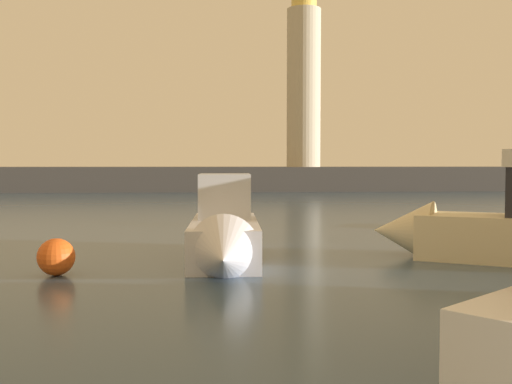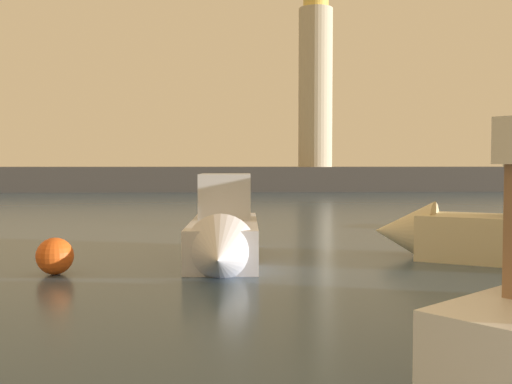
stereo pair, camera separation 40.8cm
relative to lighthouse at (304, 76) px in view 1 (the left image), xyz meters
name	(u,v)px [view 1 (the left image)]	position (x,y,z in m)	size (l,w,h in m)	color
ground_plane	(261,217)	(-5.76, -25.66, -9.92)	(220.00, 220.00, 0.00)	#384C60
breakwater	(238,179)	(-5.76, 0.00, -8.90)	(83.88, 6.62, 2.05)	#423F3D
lighthouse	(304,76)	(0.00, 0.00, 0.00)	(2.93, 2.93, 16.63)	beige
motorboat_3	(502,226)	(-0.90, -38.09, -9.05)	(6.30, 4.51, 2.90)	beige
motorboat_4	(224,235)	(-7.61, -37.90, -9.24)	(1.74, 5.83, 2.35)	silver
mooring_buoy	(56,257)	(-11.19, -39.21, -9.53)	(0.79, 0.79, 0.79)	#EA5919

